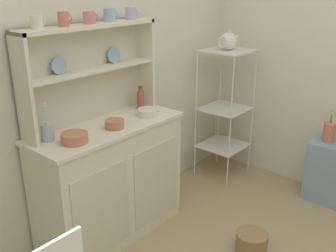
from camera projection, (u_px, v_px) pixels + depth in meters
name	position (u px, v px, depth m)	size (l,w,h in m)	color
wall_back	(91.00, 64.00, 2.78)	(3.84, 0.05, 2.50)	silver
hutch_cabinet	(111.00, 180.00, 2.83)	(1.12, 0.45, 0.87)	silver
hutch_shelf_unit	(88.00, 66.00, 2.64)	(1.05, 0.18, 0.67)	beige
bakers_rack	(225.00, 102.00, 3.64)	(0.41, 0.40, 1.22)	silver
floor_basket	(252.00, 242.00, 2.77)	(0.22, 0.22, 0.14)	#93754C
cup_cream_0	(37.00, 22.00, 2.24)	(0.09, 0.07, 0.08)	silver
cup_terracotta_1	(64.00, 19.00, 2.37)	(0.08, 0.07, 0.09)	#C67556
cup_rose_2	(89.00, 18.00, 2.51)	(0.09, 0.08, 0.08)	#D17A84
cup_sky_3	(110.00, 15.00, 2.63)	(0.10, 0.08, 0.09)	#8EB2D1
cup_lilac_4	(131.00, 14.00, 2.77)	(0.09, 0.08, 0.08)	#B79ECC
bowl_mixing_large	(75.00, 138.00, 2.39)	(0.16, 0.16, 0.06)	#C67556
bowl_floral_medium	(114.00, 124.00, 2.63)	(0.13, 0.13, 0.06)	#C67556
bowl_cream_small	(148.00, 112.00, 2.86)	(0.16, 0.16, 0.05)	silver
jam_bottle	(140.00, 99.00, 3.00)	(0.06, 0.06, 0.18)	#B74C47
utensil_jar	(47.00, 132.00, 2.41)	(0.08, 0.08, 0.25)	#B2B7C6
porcelain_teapot	(228.00, 41.00, 3.45)	(0.25, 0.16, 0.18)	white
flower_vase	(329.00, 131.00, 3.26)	(0.10, 0.10, 0.29)	#C67556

